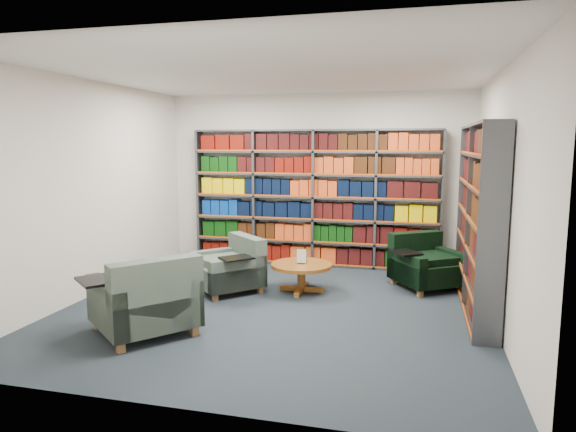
% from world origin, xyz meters
% --- Properties ---
extents(room_shell, '(5.02, 5.02, 2.82)m').
position_xyz_m(room_shell, '(0.00, 0.00, 1.40)').
color(room_shell, '#1D242E').
rests_on(room_shell, ground).
extents(bookshelf_back, '(4.00, 0.28, 2.20)m').
position_xyz_m(bookshelf_back, '(0.00, 2.34, 1.10)').
color(bookshelf_back, '#47494F').
rests_on(bookshelf_back, ground).
extents(bookshelf_right, '(0.28, 2.50, 2.20)m').
position_xyz_m(bookshelf_right, '(2.34, 0.60, 1.10)').
color(bookshelf_right, '#47494F').
rests_on(bookshelf_right, ground).
extents(chair_teal_left, '(1.13, 1.13, 0.73)m').
position_xyz_m(chair_teal_left, '(-0.78, 0.59, 0.29)').
color(chair_teal_left, '#092338').
rests_on(chair_teal_left, ground).
extents(chair_green_right, '(1.12, 1.12, 0.73)m').
position_xyz_m(chair_green_right, '(1.75, 1.43, 0.30)').
color(chair_green_right, black).
rests_on(chair_green_right, ground).
extents(chair_teal_front, '(1.32, 1.32, 0.85)m').
position_xyz_m(chair_teal_front, '(-1.06, -1.18, 0.34)').
color(chair_teal_front, '#092338').
rests_on(chair_teal_front, ground).
extents(coffee_table, '(0.82, 0.82, 0.58)m').
position_xyz_m(coffee_table, '(0.15, 0.74, 0.31)').
color(coffee_table, '#9B551F').
rests_on(coffee_table, ground).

